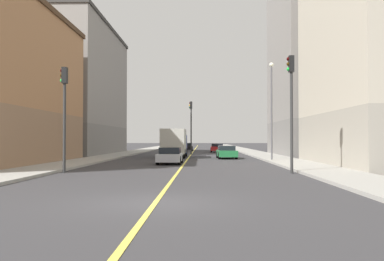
{
  "coord_description": "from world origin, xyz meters",
  "views": [
    {
      "loc": [
        1.38,
        -12.58,
        1.87
      ],
      "look_at": [
        0.18,
        37.45,
        2.89
      ],
      "focal_mm": 40.11,
      "sensor_mm": 36.0,
      "label": 1
    }
  ],
  "objects_px": {
    "car_green": "(227,152)",
    "car_red": "(217,148)",
    "traffic_light_right_near": "(64,104)",
    "building_left_mid": "(319,61)",
    "traffic_light_median_far": "(191,121)",
    "car_silver": "(170,156)",
    "car_black": "(187,147)",
    "box_truck": "(174,142)",
    "traffic_light_left_near": "(291,98)",
    "building_right_midblock": "(74,91)",
    "street_lamp_left_near": "(272,102)"
  },
  "relations": [
    {
      "from": "car_green",
      "to": "car_red",
      "type": "bearing_deg",
      "value": 90.45
    },
    {
      "from": "traffic_light_right_near",
      "to": "car_red",
      "type": "relative_size",
      "value": 1.27
    },
    {
      "from": "building_left_mid",
      "to": "traffic_light_median_far",
      "type": "height_order",
      "value": "building_left_mid"
    },
    {
      "from": "car_red",
      "to": "building_left_mid",
      "type": "bearing_deg",
      "value": -51.03
    },
    {
      "from": "car_green",
      "to": "car_silver",
      "type": "bearing_deg",
      "value": -117.18
    },
    {
      "from": "traffic_light_median_far",
      "to": "car_black",
      "type": "relative_size",
      "value": 1.51
    },
    {
      "from": "box_truck",
      "to": "car_red",
      "type": "bearing_deg",
      "value": 75.23
    },
    {
      "from": "traffic_light_left_near",
      "to": "car_black",
      "type": "height_order",
      "value": "traffic_light_left_near"
    },
    {
      "from": "traffic_light_left_near",
      "to": "traffic_light_right_near",
      "type": "bearing_deg",
      "value": 180.0
    },
    {
      "from": "building_left_mid",
      "to": "traffic_light_median_far",
      "type": "bearing_deg",
      "value": 166.49
    },
    {
      "from": "traffic_light_median_far",
      "to": "car_silver",
      "type": "relative_size",
      "value": 1.64
    },
    {
      "from": "traffic_light_median_far",
      "to": "box_truck",
      "type": "distance_m",
      "value": 9.35
    },
    {
      "from": "car_green",
      "to": "traffic_light_median_far",
      "type": "bearing_deg",
      "value": 108.91
    },
    {
      "from": "building_right_midblock",
      "to": "car_silver",
      "type": "relative_size",
      "value": 5.65
    },
    {
      "from": "car_silver",
      "to": "car_black",
      "type": "bearing_deg",
      "value": 90.03
    },
    {
      "from": "car_black",
      "to": "box_truck",
      "type": "relative_size",
      "value": 0.54
    },
    {
      "from": "street_lamp_left_near",
      "to": "car_silver",
      "type": "height_order",
      "value": "street_lamp_left_near"
    },
    {
      "from": "traffic_light_median_far",
      "to": "box_truck",
      "type": "bearing_deg",
      "value": -99.37
    },
    {
      "from": "car_green",
      "to": "car_red",
      "type": "xyz_separation_m",
      "value": [
        -0.17,
        21.12,
        0.0
      ]
    },
    {
      "from": "traffic_light_right_near",
      "to": "car_green",
      "type": "relative_size",
      "value": 1.3
    },
    {
      "from": "traffic_light_median_far",
      "to": "car_red",
      "type": "xyz_separation_m",
      "value": [
        3.57,
        10.22,
        -3.55
      ]
    },
    {
      "from": "car_silver",
      "to": "car_red",
      "type": "relative_size",
      "value": 0.85
    },
    {
      "from": "car_silver",
      "to": "car_green",
      "type": "distance_m",
      "value": 10.49
    },
    {
      "from": "building_left_mid",
      "to": "traffic_light_left_near",
      "type": "xyz_separation_m",
      "value": [
        -8.43,
        -25.43,
        -6.68
      ]
    },
    {
      "from": "traffic_light_left_near",
      "to": "traffic_light_right_near",
      "type": "relative_size",
      "value": 1.1
    },
    {
      "from": "building_right_midblock",
      "to": "car_green",
      "type": "height_order",
      "value": "building_right_midblock"
    },
    {
      "from": "traffic_light_median_far",
      "to": "car_black",
      "type": "height_order",
      "value": "traffic_light_median_far"
    },
    {
      "from": "car_black",
      "to": "traffic_light_right_near",
      "type": "bearing_deg",
      "value": -96.58
    },
    {
      "from": "building_left_mid",
      "to": "traffic_light_right_near",
      "type": "bearing_deg",
      "value": -129.51
    },
    {
      "from": "street_lamp_left_near",
      "to": "building_right_midblock",
      "type": "bearing_deg",
      "value": 143.07
    },
    {
      "from": "building_right_midblock",
      "to": "traffic_light_right_near",
      "type": "distance_m",
      "value": 30.85
    },
    {
      "from": "traffic_light_left_near",
      "to": "traffic_light_median_far",
      "type": "distance_m",
      "value": 29.63
    },
    {
      "from": "building_left_mid",
      "to": "car_green",
      "type": "height_order",
      "value": "building_left_mid"
    },
    {
      "from": "building_left_mid",
      "to": "street_lamp_left_near",
      "type": "height_order",
      "value": "building_left_mid"
    },
    {
      "from": "car_silver",
      "to": "car_black",
      "type": "height_order",
      "value": "car_black"
    },
    {
      "from": "building_left_mid",
      "to": "building_right_midblock",
      "type": "relative_size",
      "value": 0.97
    },
    {
      "from": "traffic_light_median_far",
      "to": "street_lamp_left_near",
      "type": "xyz_separation_m",
      "value": [
        7.27,
        -16.07,
        0.89
      ]
    },
    {
      "from": "box_truck",
      "to": "street_lamp_left_near",
      "type": "bearing_deg",
      "value": -39.55
    },
    {
      "from": "traffic_light_median_far",
      "to": "car_silver",
      "type": "height_order",
      "value": "traffic_light_median_far"
    },
    {
      "from": "traffic_light_median_far",
      "to": "box_truck",
      "type": "height_order",
      "value": "traffic_light_median_far"
    },
    {
      "from": "building_left_mid",
      "to": "car_black",
      "type": "distance_m",
      "value": 27.24
    },
    {
      "from": "building_left_mid",
      "to": "car_green",
      "type": "relative_size",
      "value": 4.77
    },
    {
      "from": "traffic_light_right_near",
      "to": "car_green",
      "type": "height_order",
      "value": "traffic_light_right_near"
    },
    {
      "from": "building_left_mid",
      "to": "traffic_light_right_near",
      "type": "xyz_separation_m",
      "value": [
        -20.97,
        -25.43,
        -7.02
      ]
    },
    {
      "from": "building_right_midblock",
      "to": "traffic_light_left_near",
      "type": "bearing_deg",
      "value": -54.54
    },
    {
      "from": "building_right_midblock",
      "to": "car_green",
      "type": "bearing_deg",
      "value": -31.61
    },
    {
      "from": "car_black",
      "to": "box_truck",
      "type": "distance_m",
      "value": 25.08
    },
    {
      "from": "building_right_midblock",
      "to": "street_lamp_left_near",
      "type": "bearing_deg",
      "value": -36.93
    },
    {
      "from": "street_lamp_left_near",
      "to": "car_red",
      "type": "xyz_separation_m",
      "value": [
        -3.7,
        26.28,
        -4.44
      ]
    },
    {
      "from": "box_truck",
      "to": "traffic_light_median_far",
      "type": "bearing_deg",
      "value": 80.63
    }
  ]
}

